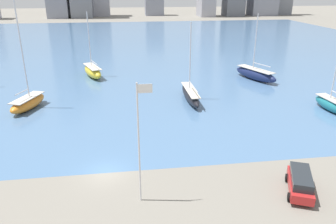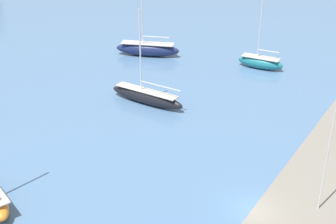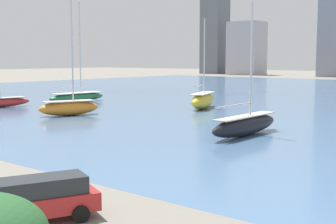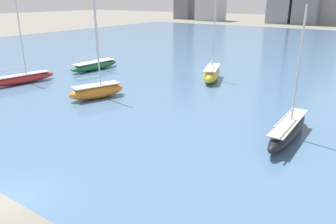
# 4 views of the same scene
# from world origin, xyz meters

# --- Properties ---
(ground_plane) EXTENTS (500.00, 500.00, 0.00)m
(ground_plane) POSITION_xyz_m (0.00, 0.00, 0.00)
(ground_plane) COLOR gray
(harbor_water) EXTENTS (180.00, 140.00, 0.00)m
(harbor_water) POSITION_xyz_m (0.00, 70.00, 0.00)
(harbor_water) COLOR #4C7099
(harbor_water) RESTS_ON ground_plane
(sailboat_orange) EXTENTS (4.85, 7.91, 15.59)m
(sailboat_orange) POSITION_xyz_m (-11.95, 19.58, 1.04)
(sailboat_orange) COLOR orange
(sailboat_orange) RESTS_ON harbor_water
(sailboat_yellow) EXTENTS (5.06, 8.85, 12.53)m
(sailboat_yellow) POSITION_xyz_m (-3.80, 36.63, 1.17)
(sailboat_yellow) COLOR yellow
(sailboat_yellow) RESTS_ON harbor_water
(sailboat_black) EXTENTS (1.74, 10.68, 12.09)m
(sailboat_black) POSITION_xyz_m (12.56, 19.99, 1.00)
(sailboat_black) COLOR black
(sailboat_black) RESTS_ON harbor_water
(sailboat_red) EXTENTS (3.66, 10.57, 13.07)m
(sailboat_red) POSITION_xyz_m (-27.22, 18.61, 0.82)
(sailboat_red) COLOR #B72828
(sailboat_red) RESTS_ON harbor_water
(sailboat_green) EXTENTS (3.14, 10.65, 15.95)m
(sailboat_green) POSITION_xyz_m (-25.47, 32.15, 0.87)
(sailboat_green) COLOR #236B3D
(sailboat_green) RESTS_ON harbor_water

